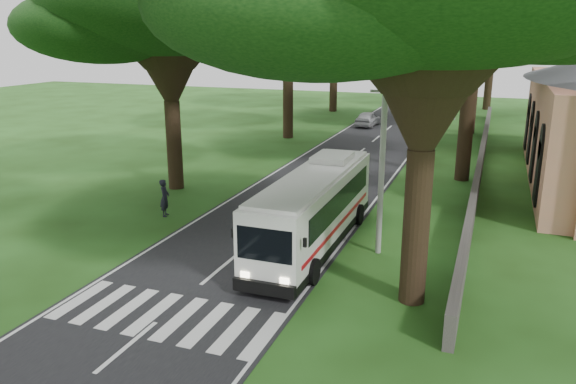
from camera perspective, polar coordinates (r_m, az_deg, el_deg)
The scene contains 17 objects.
ground at distance 20.94m, azimuth -9.51°, elevation -9.90°, with size 140.00×140.00×0.00m, color #1F4012.
road at distance 43.30m, azimuth 7.04°, elevation 3.78°, with size 8.00×120.00×0.04m, color black.
crosswalk at distance 19.43m, azimuth -12.48°, elevation -12.22°, with size 8.00×3.00×0.01m, color silver.
property_wall at distance 41.11m, azimuth 19.03°, elevation 3.21°, with size 0.35×50.00×1.20m, color #383533.
pole_near at distance 23.13m, azimuth 9.57°, elevation 3.57°, with size 1.60×0.24×8.00m.
pole_mid at distance 42.71m, azimuth 14.82°, elevation 8.89°, with size 1.60×0.24×8.00m.
pole_far at distance 62.56m, azimuth 16.80°, elevation 10.83°, with size 1.60×0.24×8.00m.
tree_l_mida at distance 33.32m, azimuth -12.26°, elevation 18.01°, with size 13.96×13.96×13.52m.
tree_l_midb at distance 49.36m, azimuth 0.00°, elevation 18.53°, with size 13.14×13.14×14.22m.
tree_l_far at distance 66.80m, azimuth 4.82°, elevation 18.31°, with size 15.65×15.65×15.27m.
tree_r_midb at distance 54.29m, azimuth 18.92°, elevation 16.88°, with size 12.97×12.97×13.60m.
tree_r_far at distance 72.27m, azimuth 20.34°, elevation 16.81°, with size 13.09×13.09×14.26m.
coach_bus at distance 24.23m, azimuth 2.71°, elevation -1.57°, with size 2.64×11.12×3.28m.
distant_car_a at distance 56.64m, azimuth 8.11°, elevation 7.39°, with size 1.74×4.32×1.47m, color #A3A3A7.
distant_car_b at distance 74.65m, azimuth 10.87°, elevation 9.19°, with size 1.25×3.59×1.18m, color navy.
distant_car_c at distance 79.81m, azimuth 15.52°, elevation 9.40°, with size 1.96×4.82×1.40m, color maroon.
pedestrian at distance 29.10m, azimuth -12.42°, elevation -0.58°, with size 0.70×0.46×1.92m, color black.
Camera 1 is at (9.66, -16.23, 9.06)m, focal length 35.00 mm.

